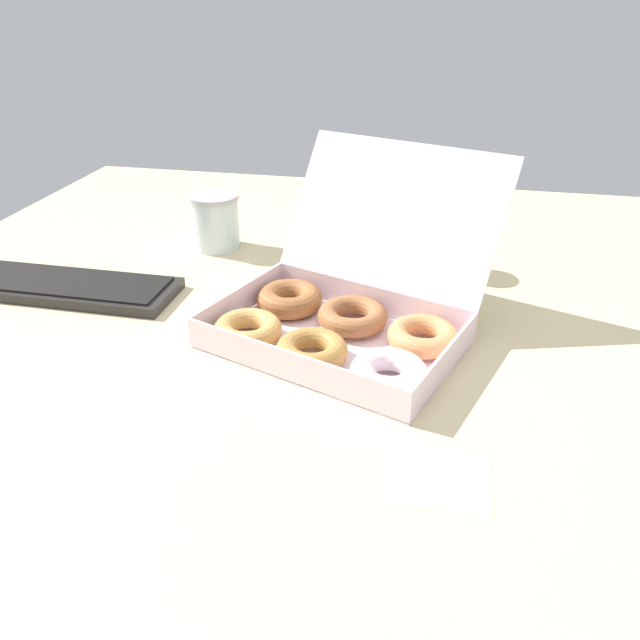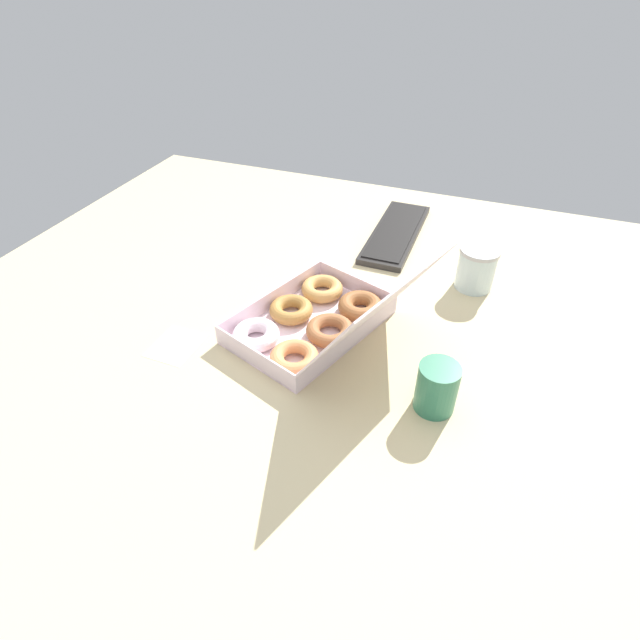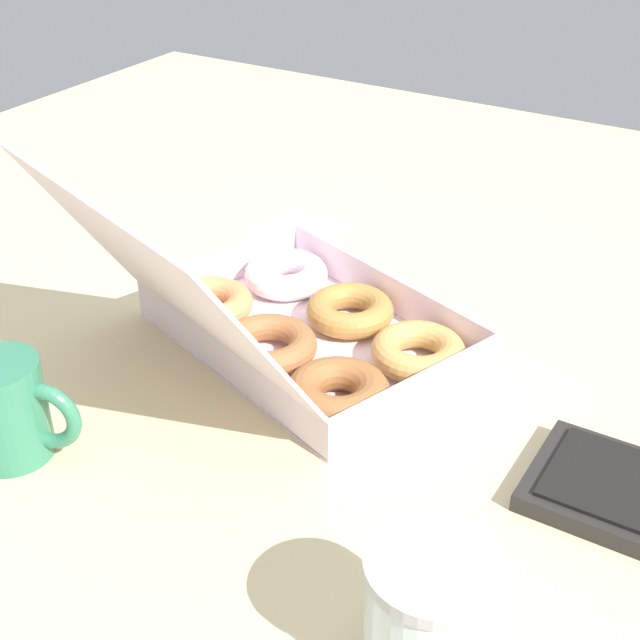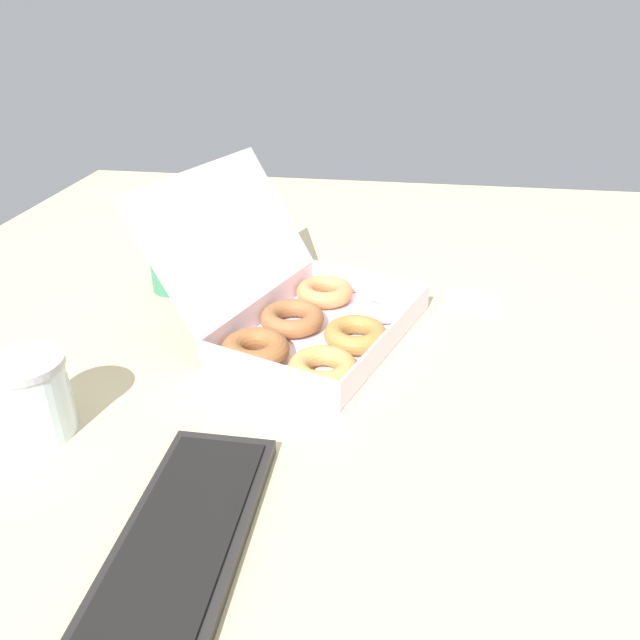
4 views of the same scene
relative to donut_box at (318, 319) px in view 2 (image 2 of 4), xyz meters
The scene contains 6 objects.
ground_plane 8.65cm from the donut_box, 47.73° to the right, with size 180.00×180.00×2.00cm, color beige.
donut_box is the anchor object (origin of this frame).
keyboard 50.57cm from the donut_box, behind, with size 39.65×13.03×2.20cm.
coffee_mug 32.17cm from the donut_box, 65.42° to the left, with size 11.69×7.94×10.26cm.
glass_jar 44.14cm from the donut_box, 134.83° to the left, with size 9.92×9.92×11.11cm.
paper_napkin 32.43cm from the donut_box, 60.03° to the right, with size 11.40×9.69×0.15cm, color white.
Camera 2 is at (78.27, 37.34, 73.73)cm, focal length 28.00 mm.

